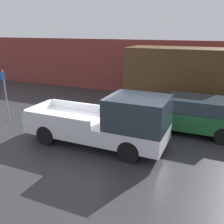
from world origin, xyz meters
TOP-DOWN VIEW (x-y plane):
  - ground_plane at (0.00, 0.00)m, footprint 60.00×60.00m
  - building_wall at (0.00, 7.66)m, footprint 28.00×0.15m
  - pickup_truck at (1.67, -0.85)m, footprint 5.60×1.99m
  - car at (4.39, 1.95)m, footprint 4.40×1.94m
  - delivery_truck at (3.55, 5.29)m, footprint 7.13×2.44m
  - parking_sign at (-4.06, -0.35)m, footprint 0.30×0.07m

SIDE VIEW (x-z plane):
  - ground_plane at x=0.00m, z-range 0.00..0.00m
  - car at x=4.39m, z-range 0.02..1.59m
  - pickup_truck at x=1.67m, z-range -0.07..2.03m
  - parking_sign at x=-4.06m, z-range 0.16..2.71m
  - delivery_truck at x=3.55m, z-range 0.14..3.55m
  - building_wall at x=0.00m, z-range 0.00..3.70m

